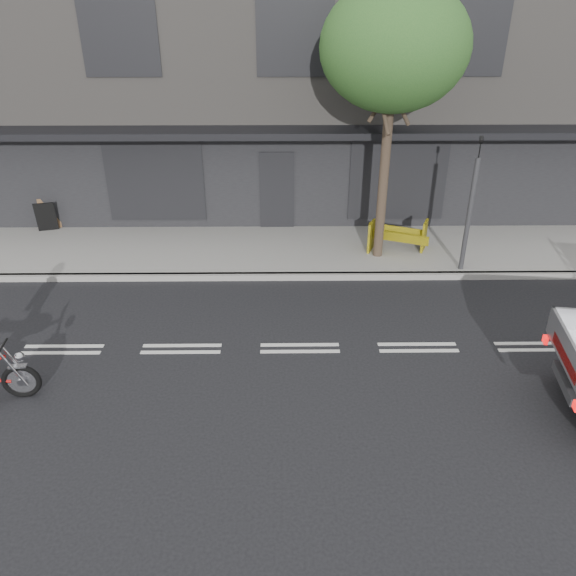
{
  "coord_description": "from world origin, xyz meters",
  "views": [
    {
      "loc": [
        -0.34,
        -9.47,
        6.41
      ],
      "look_at": [
        -0.24,
        0.5,
        1.12
      ],
      "focal_mm": 35.0,
      "sensor_mm": 36.0,
      "label": 1
    }
  ],
  "objects_px": {
    "street_tree": "(394,48)",
    "construction_barrier": "(399,238)",
    "sandwich_board": "(46,217)",
    "traffic_light_pole": "(469,213)"
  },
  "relations": [
    {
      "from": "traffic_light_pole",
      "to": "construction_barrier",
      "type": "xyz_separation_m",
      "value": [
        -1.43,
        0.96,
        -1.07
      ]
    },
    {
      "from": "traffic_light_pole",
      "to": "sandwich_board",
      "type": "distance_m",
      "value": 11.78
    },
    {
      "from": "construction_barrier",
      "to": "sandwich_board",
      "type": "xyz_separation_m",
      "value": [
        -10.01,
        1.69,
        0.01
      ]
    },
    {
      "from": "traffic_light_pole",
      "to": "construction_barrier",
      "type": "bearing_deg",
      "value": 146.22
    },
    {
      "from": "traffic_light_pole",
      "to": "sandwich_board",
      "type": "height_order",
      "value": "traffic_light_pole"
    },
    {
      "from": "sandwich_board",
      "to": "street_tree",
      "type": "bearing_deg",
      "value": -26.48
    },
    {
      "from": "street_tree",
      "to": "sandwich_board",
      "type": "relative_size",
      "value": 7.57
    },
    {
      "from": "street_tree",
      "to": "traffic_light_pole",
      "type": "bearing_deg",
      "value": -23.03
    },
    {
      "from": "street_tree",
      "to": "construction_barrier",
      "type": "bearing_deg",
      "value": 10.44
    },
    {
      "from": "construction_barrier",
      "to": "sandwich_board",
      "type": "bearing_deg",
      "value": 170.39
    }
  ]
}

